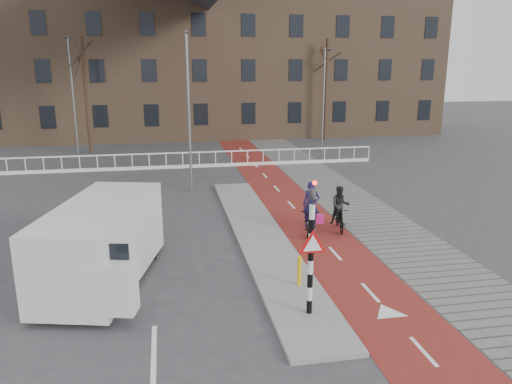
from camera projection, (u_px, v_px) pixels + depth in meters
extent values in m
plane|color=#38383A|center=(309.00, 282.00, 14.81)|extent=(120.00, 120.00, 0.00)
cube|color=maroon|center=(281.00, 194.00, 24.57)|extent=(2.50, 60.00, 0.01)
cube|color=slate|center=(335.00, 191.00, 25.07)|extent=(3.00, 60.00, 0.01)
cube|color=gray|center=(261.00, 236.00, 18.47)|extent=(1.80, 16.00, 0.12)
cylinder|color=black|center=(311.00, 260.00, 12.40)|extent=(0.14, 0.14, 2.88)
imported|color=black|center=(313.00, 189.00, 11.93)|extent=(0.13, 0.16, 0.80)
cylinder|color=#FF0C05|center=(315.00, 183.00, 11.75)|extent=(0.11, 0.02, 0.11)
cylinder|color=#E6B30C|center=(299.00, 271.00, 14.22)|extent=(0.12, 0.12, 0.87)
imported|color=black|center=(311.00, 220.00, 18.89)|extent=(1.32, 2.02, 1.00)
imported|color=#1E1A45|center=(311.00, 205.00, 18.74)|extent=(0.75, 0.62, 1.75)
cube|color=#CC1C78|center=(320.00, 219.00, 18.39)|extent=(0.32, 0.26, 0.33)
imported|color=black|center=(340.00, 218.00, 19.17)|extent=(0.74, 1.67, 0.97)
imported|color=black|center=(340.00, 205.00, 19.03)|extent=(0.83, 0.70, 1.52)
cube|color=silver|center=(102.00, 242.00, 14.50)|extent=(3.48, 5.90, 2.21)
cube|color=#1E8D26|center=(62.00, 247.00, 14.33)|extent=(0.87, 3.44, 0.55)
cube|color=#1E8D26|center=(141.00, 242.00, 14.72)|extent=(0.87, 3.44, 0.55)
cube|color=black|center=(89.00, 261.00, 12.10)|extent=(1.94, 0.53, 0.90)
cylinder|color=black|center=(43.00, 298.00, 12.96)|extent=(0.45, 0.82, 0.77)
cylinder|color=black|center=(114.00, 300.00, 12.85)|extent=(0.45, 0.82, 0.77)
cylinder|color=black|center=(96.00, 246.00, 16.59)|extent=(0.45, 0.82, 0.77)
cylinder|color=black|center=(152.00, 247.00, 16.48)|extent=(0.45, 0.82, 0.77)
cube|color=silver|center=(149.00, 154.00, 29.84)|extent=(28.00, 0.08, 0.08)
cube|color=silver|center=(150.00, 168.00, 30.06)|extent=(28.00, 0.10, 0.20)
cube|color=#7F6047|center=(173.00, 65.00, 43.16)|extent=(46.00, 10.00, 12.00)
cylinder|color=black|center=(86.00, 97.00, 34.23)|extent=(0.23, 0.23, 7.91)
cylinder|color=black|center=(326.00, 91.00, 40.03)|extent=(0.25, 0.25, 8.02)
cylinder|color=slate|center=(189.00, 114.00, 24.23)|extent=(0.12, 0.12, 7.72)
cylinder|color=slate|center=(73.00, 96.00, 34.43)|extent=(0.12, 0.12, 7.94)
cylinder|color=slate|center=(323.00, 101.00, 35.24)|extent=(0.12, 0.12, 7.19)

